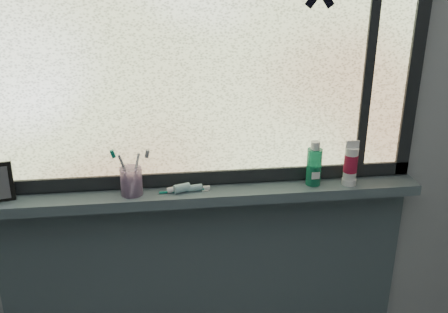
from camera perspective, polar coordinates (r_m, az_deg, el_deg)
name	(u,v)px	position (r m, az deg, el deg)	size (l,w,h in m)	color
wall_back	(203,124)	(1.83, -2.44, 3.74)	(3.00, 0.01, 2.50)	#9EA3A8
windowsill	(206,194)	(1.86, -2.12, -4.33)	(1.62, 0.14, 0.04)	#45555D
sill_apron	(206,298)	(2.18, -2.07, -15.81)	(1.62, 0.02, 0.98)	#45555D
window_pane	(202,48)	(1.74, -2.52, 12.29)	(1.50, 0.01, 1.00)	silver
frame_bottom	(204,177)	(1.88, -2.27, -2.33)	(1.60, 0.03, 0.05)	black
frame_right	(417,44)	(1.96, 21.24, 11.93)	(0.05, 0.03, 1.10)	black
frame_mullion	(371,45)	(1.88, 16.43, 12.16)	(0.04, 0.03, 1.00)	black
toothpaste_tube	(187,188)	(1.83, -4.24, -3.58)	(0.18, 0.04, 0.03)	silver
toothbrush_cup	(131,181)	(1.82, -10.54, -2.79)	(0.08, 0.08, 0.10)	#D7ADE6
toothbrush_lying	(182,190)	(1.83, -4.85, -3.88)	(0.20, 0.02, 0.01)	#0D7A64
mouthwash_bottle	(314,163)	(1.89, 10.27, -0.75)	(0.06, 0.06, 0.14)	#1D9668
cream_tube	(351,161)	(1.91, 14.30, -0.54)	(0.05, 0.05, 0.12)	silver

